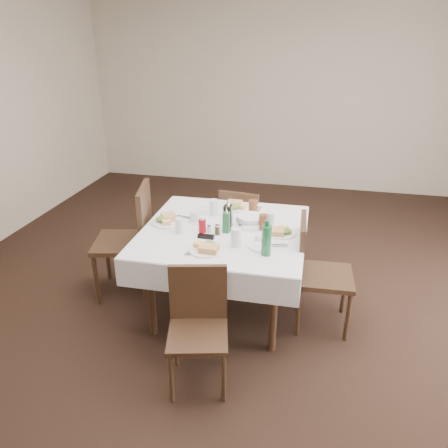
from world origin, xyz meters
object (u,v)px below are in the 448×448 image
object	(u,v)px
ketchup_bottle	(202,225)
oil_cruet_dark	(228,216)
water_s	(236,237)
green_bottle	(266,240)
water_w	(179,226)
dining_table	(224,238)
water_e	(270,220)
coffee_mug	(195,217)
bread_basket	(251,221)
chair_north	(241,223)
water_n	(214,207)
chair_west	(133,234)
chair_south	(198,319)
oil_cruet_green	(226,221)
chair_east	(314,267)

from	to	relation	value
ketchup_bottle	oil_cruet_dark	bearing A→B (deg)	27.44
water_s	green_bottle	size ratio (longest dim) A/B	0.53
water_w	dining_table	bearing A→B (deg)	24.06
water_e	oil_cruet_dark	xyz separation A→B (m)	(-0.33, -0.11, 0.05)
coffee_mug	green_bottle	xyz separation A→B (m)	(0.66, -0.45, 0.08)
bread_basket	green_bottle	bearing A→B (deg)	-68.41
dining_table	ketchup_bottle	bearing A→B (deg)	-149.97
dining_table	ketchup_bottle	size ratio (longest dim) A/B	10.28
water_s	water_e	world-z (taller)	water_s
chair_north	water_s	distance (m)	1.11
water_s	oil_cruet_dark	distance (m)	0.31
bread_basket	ketchup_bottle	world-z (taller)	ketchup_bottle
water_n	water_s	size ratio (longest dim) A/B	0.98
chair_west	ketchup_bottle	distance (m)	0.76
chair_south	water_s	size ratio (longest dim) A/B	5.79
chair_south	water_n	size ratio (longest dim) A/B	5.89
green_bottle	oil_cruet_green	bearing A→B (deg)	139.36
bread_basket	dining_table	bearing A→B (deg)	-147.26
ketchup_bottle	dining_table	bearing A→B (deg)	30.03
chair_east	ketchup_bottle	bearing A→B (deg)	-177.55
water_n	water_w	bearing A→B (deg)	-112.97
dining_table	water_e	world-z (taller)	water_e
oil_cruet_dark	water_n	bearing A→B (deg)	124.74
water_s	water_e	size ratio (longest dim) A/B	1.08
water_n	water_w	xyz separation A→B (m)	(-0.18, -0.42, -0.01)
water_e	ketchup_bottle	world-z (taller)	water_e
water_e	ketchup_bottle	bearing A→B (deg)	-158.44
chair_south	green_bottle	world-z (taller)	green_bottle
oil_cruet_dark	oil_cruet_green	xyz separation A→B (m)	(0.00, -0.06, -0.02)
chair_south	water_e	size ratio (longest dim) A/B	6.24
water_e	bread_basket	bearing A→B (deg)	174.33
chair_north	green_bottle	xyz separation A→B (m)	(0.39, -1.13, 0.40)
water_e	bread_basket	world-z (taller)	water_e
chair_west	oil_cruet_dark	xyz separation A→B (m)	(0.89, -0.08, 0.29)
water_n	water_s	bearing A→B (deg)	-60.65
dining_table	bread_basket	xyz separation A→B (m)	(0.20, 0.13, 0.12)
chair_north	bread_basket	xyz separation A→B (m)	(0.20, -0.64, 0.32)
oil_cruet_dark	green_bottle	bearing A→B (deg)	-45.58
ketchup_bottle	green_bottle	distance (m)	0.62
chair_south	oil_cruet_dark	world-z (taller)	oil_cruet_dark
chair_west	ketchup_bottle	world-z (taller)	chair_west
chair_north	water_s	bearing A→B (deg)	-81.70
water_w	green_bottle	size ratio (longest dim) A/B	0.47
dining_table	chair_south	distance (m)	0.87
water_s	oil_cruet_dark	xyz separation A→B (m)	(-0.12, 0.28, 0.04)
chair_north	coffee_mug	world-z (taller)	coffee_mug
chair_east	water_s	bearing A→B (deg)	-159.45
water_s	water_w	bearing A→B (deg)	165.39
chair_south	water_s	distance (m)	0.69
chair_east	water_n	xyz separation A→B (m)	(-0.90, 0.33, 0.30)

